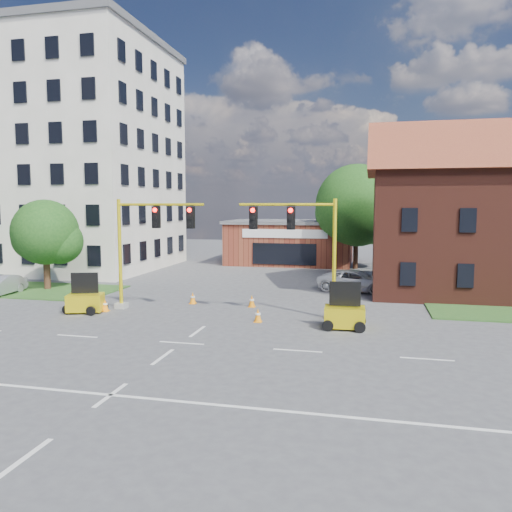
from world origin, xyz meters
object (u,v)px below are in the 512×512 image
Objects in this scene: trailer_east at (345,315)px; signal_mast_west at (147,240)px; signal_mast_east at (302,243)px; pickup_white at (356,281)px; trailer_west at (85,301)px.

signal_mast_west is at bearing 167.77° from trailer_east.
signal_mast_east is at bearing 138.02° from trailer_east.
trailer_east is 10.57m from pickup_white.
trailer_east is at bearing -170.24° from pickup_white.
signal_mast_west is at bearing 180.00° from signal_mast_east.
trailer_west is at bearing 175.79° from trailer_east.
pickup_white is at bearing 86.22° from trailer_east.
trailer_west is at bearing -172.88° from signal_mast_east.
pickup_white is (2.57, 8.66, -3.20)m from signal_mast_east.
trailer_east is 0.42× the size of pickup_white.
pickup_white is (14.29, 10.12, 0.06)m from trailer_west.
signal_mast_west and signal_mast_east have the same top height.
signal_mast_east is 12.26m from trailer_west.
signal_mast_west is 11.65m from trailer_east.
signal_mast_west is 8.71m from signal_mast_east.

